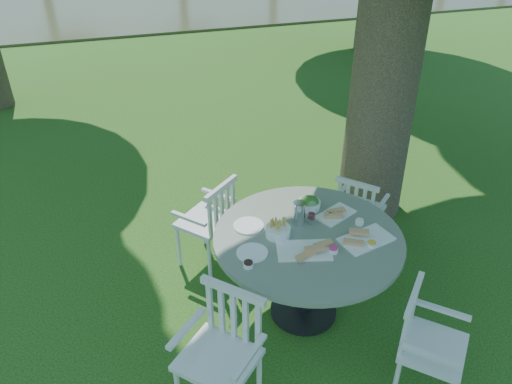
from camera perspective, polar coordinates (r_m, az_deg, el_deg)
ground at (r=4.68m, az=0.76°, el=-10.11°), size 140.00×140.00×0.00m
table at (r=3.98m, az=5.89°, el=-6.66°), size 1.47×1.47×0.81m
chair_ne at (r=4.86m, az=11.51°, el=-1.85°), size 0.57×0.57×0.82m
chair_nw at (r=4.57m, az=-4.97°, el=-2.95°), size 0.62×0.62×0.90m
chair_sw at (r=3.44m, az=-3.54°, el=-16.79°), size 0.65×0.65×0.94m
chair_se at (r=3.69m, az=18.41°, el=-15.45°), size 0.61×0.61×0.88m
tableware at (r=3.92m, az=5.34°, el=-3.92°), size 1.22×0.80×0.20m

